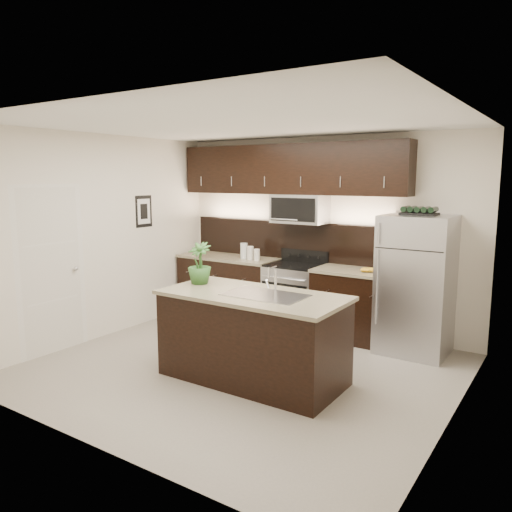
% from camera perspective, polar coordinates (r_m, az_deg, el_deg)
% --- Properties ---
extents(ground, '(4.50, 4.50, 0.00)m').
position_cam_1_polar(ground, '(5.78, -1.71, -12.74)').
color(ground, gray).
rests_on(ground, ground).
extents(room_walls, '(4.52, 4.02, 2.71)m').
position_cam_1_polar(room_walls, '(5.42, -2.98, 4.29)').
color(room_walls, silver).
rests_on(room_walls, ground).
extents(counter_run, '(3.51, 0.65, 0.94)m').
position_cam_1_polar(counter_run, '(7.23, 3.03, -4.37)').
color(counter_run, black).
rests_on(counter_run, ground).
extents(upper_fixtures, '(3.49, 0.40, 1.66)m').
position_cam_1_polar(upper_fixtures, '(7.15, 3.93, 8.97)').
color(upper_fixtures, black).
rests_on(upper_fixtures, counter_run).
extents(island, '(1.96, 0.96, 0.94)m').
position_cam_1_polar(island, '(5.34, -0.36, -9.19)').
color(island, black).
rests_on(island, ground).
extents(sink_faucet, '(0.84, 0.50, 0.28)m').
position_cam_1_polar(sink_faucet, '(5.14, 1.10, -4.31)').
color(sink_faucet, silver).
rests_on(sink_faucet, island).
extents(refrigerator, '(0.82, 0.74, 1.69)m').
position_cam_1_polar(refrigerator, '(6.37, 17.78, -3.15)').
color(refrigerator, '#B2B2B7').
rests_on(refrigerator, ground).
extents(wine_rack, '(0.42, 0.26, 0.10)m').
position_cam_1_polar(wine_rack, '(6.25, 18.17, 4.89)').
color(wine_rack, black).
rests_on(wine_rack, refrigerator).
extents(plant, '(0.30, 0.30, 0.47)m').
position_cam_1_polar(plant, '(5.68, -6.48, -0.82)').
color(plant, '#2F5F26').
rests_on(plant, island).
extents(canisters, '(0.35, 0.13, 0.23)m').
position_cam_1_polar(canisters, '(7.35, -0.83, 0.42)').
color(canisters, silver).
rests_on(canisters, counter_run).
extents(french_press, '(0.10, 0.10, 0.29)m').
position_cam_1_polar(french_press, '(6.48, 13.88, -0.96)').
color(french_press, silver).
rests_on(french_press, counter_run).
extents(bananas, '(0.24, 0.22, 0.06)m').
position_cam_1_polar(bananas, '(6.53, 12.21, -1.52)').
color(bananas, gold).
rests_on(bananas, counter_run).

